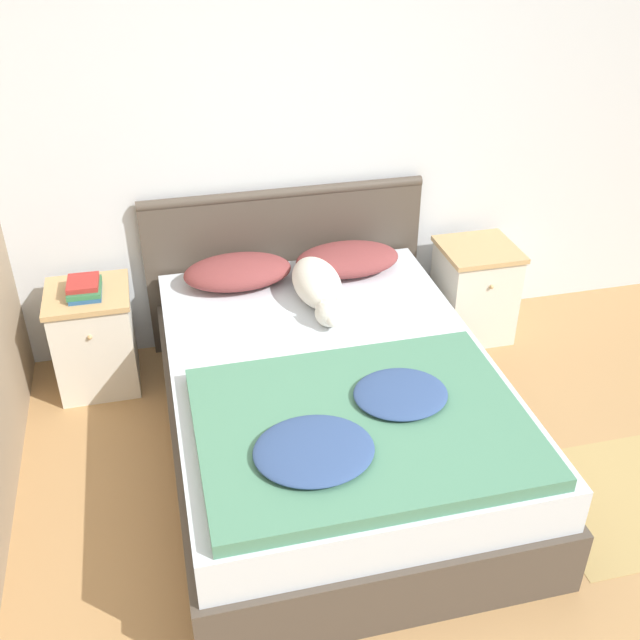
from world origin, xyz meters
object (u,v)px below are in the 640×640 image
object	(u,v)px
nightstand_right	(474,290)
pillow_left	(238,272)
nightstand_left	(95,338)
book_stack	(84,288)
bed	(330,408)
dog	(318,286)
pillow_right	(347,259)

from	to	relation	value
nightstand_right	pillow_left	size ratio (longest dim) A/B	1.00
nightstand_left	book_stack	distance (m)	0.32
bed	nightstand_right	bearing A→B (deg)	37.25
dog	book_stack	bearing A→B (deg)	167.17
pillow_left	book_stack	xyz separation A→B (m)	(-0.79, -0.01, 0.01)
nightstand_right	dog	bearing A→B (deg)	-164.62
nightstand_right	pillow_right	bearing A→B (deg)	-179.50
pillow_right	dog	world-z (taller)	dog
nightstand_right	dog	xyz separation A→B (m)	(-1.02, -0.28, 0.32)
nightstand_left	book_stack	bearing A→B (deg)	-99.02
dog	book_stack	world-z (taller)	dog
nightstand_left	pillow_left	bearing A→B (deg)	-0.50
pillow_right	book_stack	world-z (taller)	pillow_right
pillow_left	pillow_right	bearing A→B (deg)	0.00
book_stack	dog	bearing A→B (deg)	-12.83
nightstand_right	nightstand_left	bearing A→B (deg)	180.00
dog	nightstand_right	bearing A→B (deg)	15.38
pillow_left	book_stack	distance (m)	0.79
nightstand_left	nightstand_right	xyz separation A→B (m)	(2.18, 0.00, 0.00)
bed	book_stack	bearing A→B (deg)	143.27
nightstand_left	dog	distance (m)	1.24
nightstand_right	pillow_left	world-z (taller)	pillow_left
nightstand_right	pillow_left	xyz separation A→B (m)	(-1.39, -0.01, 0.31)
pillow_right	bed	bearing A→B (deg)	-110.24
bed	pillow_left	distance (m)	0.94
nightstand_left	book_stack	world-z (taller)	book_stack
bed	dog	size ratio (longest dim) A/B	3.11
nightstand_right	book_stack	world-z (taller)	book_stack
dog	book_stack	size ratio (longest dim) A/B	2.96
bed	nightstand_right	distance (m)	1.37
pillow_right	nightstand_left	bearing A→B (deg)	179.72
nightstand_right	book_stack	distance (m)	2.20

